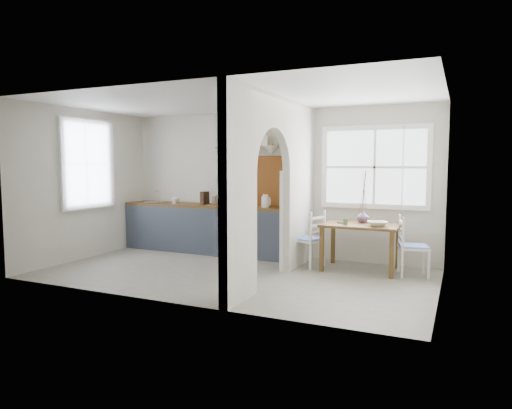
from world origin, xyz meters
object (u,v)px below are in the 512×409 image
at_px(dining_table, 360,247).
at_px(chair_right, 414,246).
at_px(chair_left, 308,239).
at_px(vase, 363,216).
at_px(kettle, 265,201).

bearing_deg(dining_table, chair_right, -1.31).
bearing_deg(chair_left, vase, 125.08).
xyz_separation_m(dining_table, vase, (0.00, 0.17, 0.47)).
xyz_separation_m(kettle, vase, (1.70, -0.06, -0.18)).
relative_size(dining_table, vase, 5.70).
bearing_deg(dining_table, kettle, 172.83).
height_order(dining_table, vase, vase).
bearing_deg(chair_left, dining_table, 113.85).
xyz_separation_m(dining_table, kettle, (-1.70, 0.23, 0.65)).
relative_size(chair_right, kettle, 3.98).
relative_size(chair_left, chair_right, 1.02).
distance_m(chair_right, kettle, 2.57).
distance_m(kettle, vase, 1.72).
height_order(chair_right, vase, vase).
bearing_deg(vase, chair_right, -13.75).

